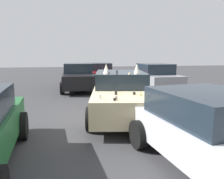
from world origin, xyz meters
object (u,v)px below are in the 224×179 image
(parked_sedan_row_back_far, at_px, (99,73))
(art_car_decorated, at_px, (121,94))
(parked_sedan_near_right, at_px, (215,131))
(parked_sedan_behind_right, at_px, (152,77))
(parked_sedan_far_left, at_px, (78,77))

(parked_sedan_row_back_far, bearing_deg, art_car_decorated, -179.54)
(parked_sedan_near_right, bearing_deg, parked_sedan_behind_right, 159.08)
(parked_sedan_row_back_far, bearing_deg, parked_sedan_behind_right, -144.70)
(parked_sedan_behind_right, bearing_deg, parked_sedan_near_right, 164.07)
(parked_sedan_behind_right, bearing_deg, parked_sedan_far_left, 74.32)
(parked_sedan_near_right, bearing_deg, art_car_decorated, -173.96)
(art_car_decorated, distance_m, parked_sedan_far_left, 5.89)
(parked_sedan_near_right, bearing_deg, parked_sedan_row_back_far, 175.04)
(parked_sedan_behind_right, xyz_separation_m, parked_sedan_row_back_far, (4.04, 2.51, -0.03))
(art_car_decorated, bearing_deg, parked_sedan_near_right, 22.51)
(art_car_decorated, xyz_separation_m, parked_sedan_near_right, (-3.68, -0.83, -0.04))
(parked_sedan_far_left, bearing_deg, parked_sedan_row_back_far, 151.50)
(parked_sedan_behind_right, bearing_deg, art_car_decorated, 146.26)
(art_car_decorated, relative_size, parked_sedan_behind_right, 1.03)
(parked_sedan_behind_right, distance_m, parked_sedan_far_left, 4.27)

